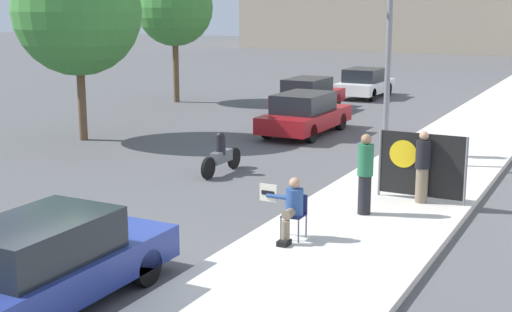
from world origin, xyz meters
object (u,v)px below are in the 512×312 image
at_px(protest_banner, 421,165).
at_px(car_on_road_midblock, 308,94).
at_px(car_on_road_nearest, 305,114).
at_px(jogger_on_sidewalk, 365,173).
at_px(parked_car_curbside, 46,264).
at_px(traffic_light_pole, 360,25).
at_px(motorcycle_on_road, 221,155).
at_px(car_on_road_distant, 365,83).
at_px(seated_protester, 292,207).
at_px(street_tree_near_curb, 77,11).
at_px(street_tree_midblock, 174,8).
at_px(pedestrian_behind, 423,166).

height_order(protest_banner, car_on_road_midblock, protest_banner).
distance_m(car_on_road_nearest, car_on_road_midblock, 5.71).
xyz_separation_m(jogger_on_sidewalk, parked_car_curbside, (-2.84, -6.61, -0.32)).
bearing_deg(traffic_light_pole, motorcycle_on_road, -136.43).
distance_m(protest_banner, car_on_road_distant, 19.52).
height_order(seated_protester, street_tree_near_curb, street_tree_near_curb).
height_order(traffic_light_pole, parked_car_curbside, traffic_light_pole).
distance_m(parked_car_curbside, motorcycle_on_road, 9.21).
height_order(car_on_road_nearest, motorcycle_on_road, car_on_road_nearest).
relative_size(jogger_on_sidewalk, parked_car_curbside, 0.39).
height_order(street_tree_near_curb, street_tree_midblock, street_tree_near_curb).
bearing_deg(street_tree_midblock, car_on_road_midblock, 2.08).
distance_m(protest_banner, car_on_road_nearest, 9.51).
relative_size(car_on_road_distant, street_tree_midblock, 0.66).
xyz_separation_m(parked_car_curbside, car_on_road_midblock, (-4.61, 20.84, -0.02)).
xyz_separation_m(pedestrian_behind, street_tree_near_curb, (-12.53, 2.99, 3.36)).
distance_m(traffic_light_pole, motorcycle_on_road, 5.37).
relative_size(car_on_road_midblock, car_on_road_distant, 1.09).
distance_m(jogger_on_sidewalk, parked_car_curbside, 7.20).
bearing_deg(jogger_on_sidewalk, protest_banner, -100.12).
distance_m(protest_banner, parked_car_curbside, 9.02).
distance_m(seated_protester, traffic_light_pole, 8.22).
distance_m(jogger_on_sidewalk, pedestrian_behind, 1.72).
xyz_separation_m(car_on_road_nearest, motorcycle_on_road, (0.36, -6.58, -0.23)).
xyz_separation_m(car_on_road_midblock, car_on_road_distant, (0.72, 5.43, 0.00)).
xyz_separation_m(car_on_road_nearest, street_tree_midblock, (-8.85, 5.05, 3.66)).
distance_m(seated_protester, motorcycle_on_road, 6.31).
height_order(seated_protester, car_on_road_distant, car_on_road_distant).
xyz_separation_m(jogger_on_sidewalk, street_tree_near_curb, (-11.67, 4.47, 3.30)).
distance_m(seated_protester, parked_car_curbside, 4.83).
distance_m(jogger_on_sidewalk, motorcycle_on_road, 5.51).
bearing_deg(motorcycle_on_road, seated_protester, -47.48).
xyz_separation_m(car_on_road_midblock, street_tree_midblock, (-6.71, -0.24, 3.69)).
bearing_deg(motorcycle_on_road, pedestrian_behind, -8.56).
height_order(parked_car_curbside, car_on_road_midblock, parked_car_curbside).
relative_size(protest_banner, street_tree_near_curb, 0.32).
height_order(traffic_light_pole, street_tree_near_curb, street_tree_near_curb).
relative_size(parked_car_curbside, motorcycle_on_road, 2.25).
bearing_deg(street_tree_near_curb, seated_protester, -31.62).
bearing_deg(protest_banner, jogger_on_sidewalk, -115.58).
xyz_separation_m(jogger_on_sidewalk, pedestrian_behind, (0.86, 1.48, -0.06)).
xyz_separation_m(seated_protester, parked_car_curbside, (-2.15, -4.32, -0.08)).
height_order(jogger_on_sidewalk, street_tree_midblock, street_tree_midblock).
height_order(motorcycle_on_road, street_tree_midblock, street_tree_midblock).
bearing_deg(car_on_road_midblock, protest_banner, -56.82).
bearing_deg(motorcycle_on_road, street_tree_midblock, 128.36).
xyz_separation_m(protest_banner, car_on_road_distant, (-7.51, 18.02, -0.27)).
xyz_separation_m(protest_banner, parked_car_curbside, (-3.63, -8.25, -0.26)).
xyz_separation_m(seated_protester, street_tree_midblock, (-13.47, 16.28, 3.60)).
bearing_deg(car_on_road_distant, pedestrian_behind, -67.34).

